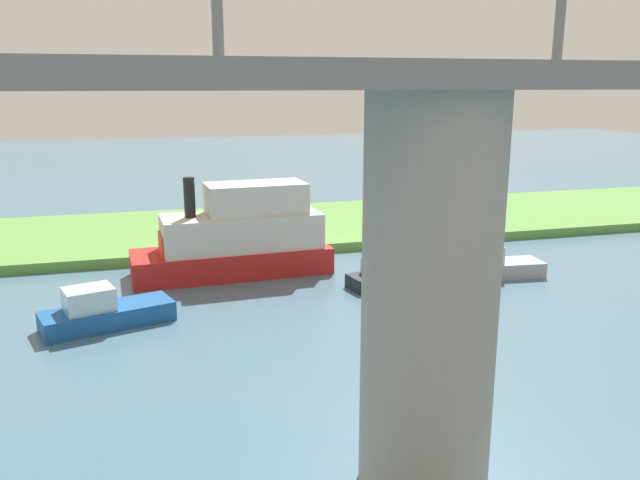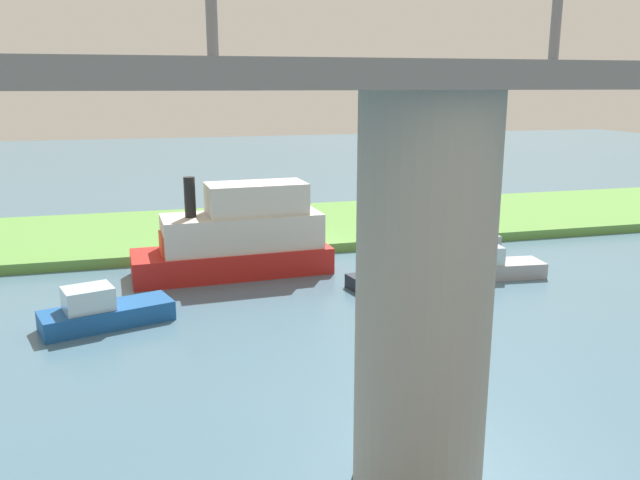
{
  "view_description": "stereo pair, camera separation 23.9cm",
  "coord_description": "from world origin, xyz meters",
  "px_view_note": "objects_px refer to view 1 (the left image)",
  "views": [
    {
      "loc": [
        7.79,
        31.78,
        8.72
      ],
      "look_at": [
        0.37,
        5.0,
        2.0
      ],
      "focal_mm": 36.24,
      "sensor_mm": 36.0,
      "label": 1
    },
    {
      "loc": [
        7.56,
        31.85,
        8.72
      ],
      "look_at": [
        0.37,
        5.0,
        2.0
      ],
      "focal_mm": 36.24,
      "sensor_mm": 36.0,
      "label": 2
    }
  ],
  "objects_px": {
    "mooring_post": "(295,231)",
    "houseboat_blue": "(103,312)",
    "riverboat_paddlewheel": "(388,275)",
    "skiff_small": "(455,242)",
    "person_on_bank": "(206,230)",
    "bridge_pylon": "(429,298)",
    "pontoon_yellow": "(491,265)",
    "motorboat_red": "(238,238)"
  },
  "relations": [
    {
      "from": "bridge_pylon",
      "to": "mooring_post",
      "type": "bearing_deg",
      "value": -95.61
    },
    {
      "from": "motorboat_red",
      "to": "pontoon_yellow",
      "type": "distance_m",
      "value": 11.87
    },
    {
      "from": "houseboat_blue",
      "to": "skiff_small",
      "type": "height_order",
      "value": "skiff_small"
    },
    {
      "from": "person_on_bank",
      "to": "houseboat_blue",
      "type": "height_order",
      "value": "person_on_bank"
    },
    {
      "from": "mooring_post",
      "to": "bridge_pylon",
      "type": "bearing_deg",
      "value": 84.39
    },
    {
      "from": "houseboat_blue",
      "to": "skiff_small",
      "type": "xyz_separation_m",
      "value": [
        -17.49,
        -6.28,
        0.01
      ]
    },
    {
      "from": "motorboat_red",
      "to": "skiff_small",
      "type": "height_order",
      "value": "motorboat_red"
    },
    {
      "from": "houseboat_blue",
      "to": "bridge_pylon",
      "type": "bearing_deg",
      "value": 121.8
    },
    {
      "from": "motorboat_red",
      "to": "person_on_bank",
      "type": "bearing_deg",
      "value": -76.17
    },
    {
      "from": "skiff_small",
      "to": "person_on_bank",
      "type": "bearing_deg",
      "value": -16.05
    },
    {
      "from": "motorboat_red",
      "to": "pontoon_yellow",
      "type": "bearing_deg",
      "value": 162.16
    },
    {
      "from": "bridge_pylon",
      "to": "motorboat_red",
      "type": "height_order",
      "value": "bridge_pylon"
    },
    {
      "from": "houseboat_blue",
      "to": "motorboat_red",
      "type": "bearing_deg",
      "value": -136.51
    },
    {
      "from": "riverboat_paddlewheel",
      "to": "skiff_small",
      "type": "relative_size",
      "value": 0.79
    },
    {
      "from": "mooring_post",
      "to": "houseboat_blue",
      "type": "bearing_deg",
      "value": 44.09
    },
    {
      "from": "person_on_bank",
      "to": "pontoon_yellow",
      "type": "height_order",
      "value": "person_on_bank"
    },
    {
      "from": "motorboat_red",
      "to": "houseboat_blue",
      "type": "distance_m",
      "value": 8.13
    },
    {
      "from": "person_on_bank",
      "to": "pontoon_yellow",
      "type": "xyz_separation_m",
      "value": [
        -12.33,
        8.02,
        -0.67
      ]
    },
    {
      "from": "motorboat_red",
      "to": "houseboat_blue",
      "type": "bearing_deg",
      "value": 43.49
    },
    {
      "from": "riverboat_paddlewheel",
      "to": "skiff_small",
      "type": "distance_m",
      "value": 7.09
    },
    {
      "from": "houseboat_blue",
      "to": "pontoon_yellow",
      "type": "height_order",
      "value": "houseboat_blue"
    },
    {
      "from": "riverboat_paddlewheel",
      "to": "skiff_small",
      "type": "height_order",
      "value": "skiff_small"
    },
    {
      "from": "bridge_pylon",
      "to": "riverboat_paddlewheel",
      "type": "bearing_deg",
      "value": -108.22
    },
    {
      "from": "houseboat_blue",
      "to": "riverboat_paddlewheel",
      "type": "relative_size",
      "value": 1.23
    },
    {
      "from": "houseboat_blue",
      "to": "riverboat_paddlewheel",
      "type": "distance_m",
      "value": 12.08
    },
    {
      "from": "bridge_pylon",
      "to": "pontoon_yellow",
      "type": "height_order",
      "value": "bridge_pylon"
    },
    {
      "from": "mooring_post",
      "to": "pontoon_yellow",
      "type": "bearing_deg",
      "value": 136.47
    },
    {
      "from": "motorboat_red",
      "to": "skiff_small",
      "type": "xyz_separation_m",
      "value": [
        -11.65,
        -0.74,
        -1.16
      ]
    },
    {
      "from": "skiff_small",
      "to": "bridge_pylon",
      "type": "bearing_deg",
      "value": 60.96
    },
    {
      "from": "pontoon_yellow",
      "to": "skiff_small",
      "type": "height_order",
      "value": "skiff_small"
    },
    {
      "from": "riverboat_paddlewheel",
      "to": "pontoon_yellow",
      "type": "bearing_deg",
      "value": -179.59
    },
    {
      "from": "pontoon_yellow",
      "to": "riverboat_paddlewheel",
      "type": "height_order",
      "value": "pontoon_yellow"
    },
    {
      "from": "riverboat_paddlewheel",
      "to": "bridge_pylon",
      "type": "bearing_deg",
      "value": 71.78
    },
    {
      "from": "riverboat_paddlewheel",
      "to": "skiff_small",
      "type": "bearing_deg",
      "value": -141.67
    },
    {
      "from": "mooring_post",
      "to": "skiff_small",
      "type": "xyz_separation_m",
      "value": [
        -8.03,
        2.89,
        -0.46
      ]
    },
    {
      "from": "person_on_bank",
      "to": "riverboat_paddlewheel",
      "type": "distance_m",
      "value": 10.81
    },
    {
      "from": "bridge_pylon",
      "to": "houseboat_blue",
      "type": "relative_size",
      "value": 1.73
    },
    {
      "from": "houseboat_blue",
      "to": "pontoon_yellow",
      "type": "xyz_separation_m",
      "value": [
        -17.08,
        -1.92,
        -0.02
      ]
    },
    {
      "from": "person_on_bank",
      "to": "mooring_post",
      "type": "relative_size",
      "value": 1.32
    },
    {
      "from": "houseboat_blue",
      "to": "pontoon_yellow",
      "type": "distance_m",
      "value": 17.19
    },
    {
      "from": "person_on_bank",
      "to": "riverboat_paddlewheel",
      "type": "relative_size",
      "value": 0.34
    },
    {
      "from": "person_on_bank",
      "to": "riverboat_paddlewheel",
      "type": "xyz_separation_m",
      "value": [
        -7.18,
        8.06,
        -0.74
      ]
    }
  ]
}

